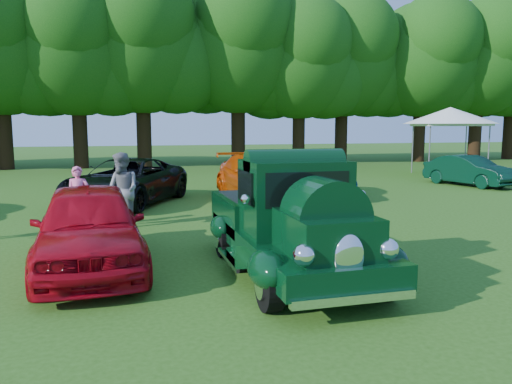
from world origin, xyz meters
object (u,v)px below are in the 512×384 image
object	(u,v)px
hero_pickup	(289,224)
red_convertible	(89,227)
back_car_blue	(317,175)
back_car_orange	(261,178)
canopy_tent	(450,116)
spectator_grey	(122,190)
spectator_pink	(78,197)
back_car_black	(126,182)
back_car_green	(469,171)

from	to	relation	value
hero_pickup	red_convertible	distance (m)	3.59
back_car_blue	red_convertible	bearing A→B (deg)	-127.85
hero_pickup	back_car_orange	world-z (taller)	hero_pickup
hero_pickup	red_convertible	size ratio (longest dim) A/B	1.12
red_convertible	canopy_tent	bearing A→B (deg)	34.58
hero_pickup	back_car_orange	xyz separation A→B (m)	(1.88, 8.28, -0.06)
spectator_grey	spectator_pink	bearing A→B (deg)	-140.66
spectator_grey	back_car_black	bearing A→B (deg)	146.29
hero_pickup	back_car_black	world-z (taller)	hero_pickup
back_car_orange	back_car_green	size ratio (longest dim) A/B	1.40
back_car_black	canopy_tent	xyz separation A→B (m)	(16.52, 5.69, 2.33)
canopy_tent	back_car_orange	bearing A→B (deg)	-152.95
back_car_blue	canopy_tent	bearing A→B (deg)	36.29
hero_pickup	spectator_grey	distance (m)	5.55
back_car_orange	spectator_pink	distance (m)	6.53
red_convertible	spectator_grey	xyz separation A→B (m)	(0.62, 3.65, 0.19)
red_convertible	back_car_green	world-z (taller)	red_convertible
canopy_tent	hero_pickup	bearing A→B (deg)	-133.94
hero_pickup	spectator_pink	bearing A→B (deg)	126.80
red_convertible	back_car_blue	bearing A→B (deg)	42.60
hero_pickup	red_convertible	bearing A→B (deg)	161.47
back_car_blue	spectator_grey	world-z (taller)	spectator_grey
red_convertible	back_car_orange	bearing A→B (deg)	50.56
hero_pickup	back_car_green	size ratio (longest dim) A/B	1.29
back_car_green	back_car_black	bearing A→B (deg)	172.25
back_car_black	back_car_orange	bearing A→B (deg)	22.33
spectator_pink	canopy_tent	size ratio (longest dim) A/B	0.26
back_car_black	back_car_blue	distance (m)	6.85
back_car_black	back_car_green	size ratio (longest dim) A/B	1.38
red_convertible	hero_pickup	bearing A→B (deg)	-21.45
red_convertible	back_car_blue	xyz separation A→B (m)	(7.62, 7.75, 0.02)
back_car_green	canopy_tent	size ratio (longest dim) A/B	0.67
red_convertible	back_car_black	size ratio (longest dim) A/B	0.83
back_car_green	canopy_tent	world-z (taller)	canopy_tent
hero_pickup	back_car_blue	world-z (taller)	hero_pickup
back_car_orange	hero_pickup	bearing A→B (deg)	-104.77
back_car_blue	back_car_green	world-z (taller)	back_car_blue
back_car_black	spectator_pink	bearing A→B (deg)	-81.37
back_car_black	spectator_pink	world-z (taller)	spectator_pink
hero_pickup	canopy_tent	distance (m)	20.13
hero_pickup	canopy_tent	size ratio (longest dim) A/B	0.87
spectator_grey	back_car_blue	bearing A→B (deg)	88.93
hero_pickup	spectator_pink	distance (m)	6.46
back_car_blue	spectator_grey	bearing A→B (deg)	-142.99
back_car_blue	back_car_orange	bearing A→B (deg)	-158.46
back_car_orange	canopy_tent	xyz separation A→B (m)	(12.00, 6.13, 2.28)
back_car_orange	red_convertible	bearing A→B (deg)	-128.50
hero_pickup	back_car_blue	size ratio (longest dim) A/B	1.10
red_convertible	spectator_pink	bearing A→B (deg)	93.64
back_car_black	red_convertible	bearing A→B (deg)	-67.96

